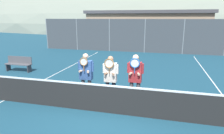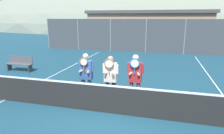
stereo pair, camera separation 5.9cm
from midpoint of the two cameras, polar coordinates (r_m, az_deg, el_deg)
The scene contains 14 objects.
ground_plane at distance 6.60m, azimuth -1.00°, elevation -12.97°, with size 120.00×120.00×0.00m, color navy.
hill_distant at distance 69.37m, azimuth 13.87°, elevation 11.06°, with size 138.82×77.12×26.99m.
clubhouse_building at distance 26.24m, azimuth 10.38°, elevation 11.41°, with size 14.97×5.50×3.83m.
fence_back at distance 17.71m, azimuth 9.75°, elevation 8.71°, with size 19.17×0.06×2.88m.
tennis_net at distance 6.40m, azimuth -1.02°, elevation -9.03°, with size 10.76×0.09×1.06m.
court_line_left_sideline at distance 10.75m, azimuth -17.35°, elevation -2.84°, with size 0.05×16.00×0.01m, color white.
court_line_right_sideline at distance 9.46m, azimuth 28.78°, elevation -6.25°, with size 0.05×16.00×0.01m, color white.
player_leftmost at distance 7.13m, azimuth -7.20°, elevation -1.98°, with size 0.59×0.34×1.79m.
player_center_left at distance 6.88m, azimuth -0.20°, elevation -2.67°, with size 0.56×0.34×1.73m.
player_center_right at distance 6.77m, azimuth 6.86°, elevation -2.65°, with size 0.56×0.34×1.81m.
car_far_left at distance 21.61m, azimuth -3.03°, elevation 8.44°, with size 4.30×1.94×1.84m.
car_left_of_center at distance 20.48m, azimuth 10.51°, elevation 7.99°, with size 4.64×1.92×1.89m.
car_center at distance 20.88m, azimuth 25.10°, elevation 6.87°, with size 4.70×1.96×1.75m.
bench_courtside at distance 12.54m, azimuth -24.70°, elevation 0.99°, with size 1.56×0.36×0.85m.
Camera 2 is at (1.66, -5.65, 2.99)m, focal length 32.00 mm.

